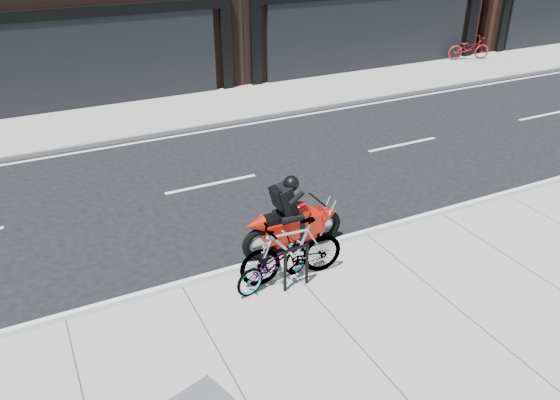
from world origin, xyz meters
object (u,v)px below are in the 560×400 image
bicycle_front (273,264)px  bicycle_far (469,48)px  bike_rack (296,264)px  motorcycle (297,219)px  bicycle_rear (292,250)px

bicycle_front → bicycle_far: (15.45, 11.45, 0.09)m
bike_rack → motorcycle: motorcycle is taller
bicycle_front → bicycle_rear: (0.37, 0.00, 0.18)m
bicycle_front → bicycle_rear: bicycle_rear is taller
motorcycle → bicycle_far: bearing=34.9°
bicycle_rear → motorcycle: bearing=151.9°
bicycle_rear → motorcycle: (0.66, 1.02, -0.05)m
motorcycle → bicycle_far: (14.42, 10.43, -0.04)m
bicycle_front → motorcycle: bearing=-58.2°
bike_rack → bicycle_rear: (0.06, 0.28, 0.09)m
bicycle_rear → motorcycle: size_ratio=0.88×
bicycle_rear → bike_rack: bearing=-7.4°
bicycle_far → motorcycle: bearing=143.4°
bicycle_far → bicycle_rear: bearing=144.7°
bike_rack → bicycle_front: size_ratio=0.54×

